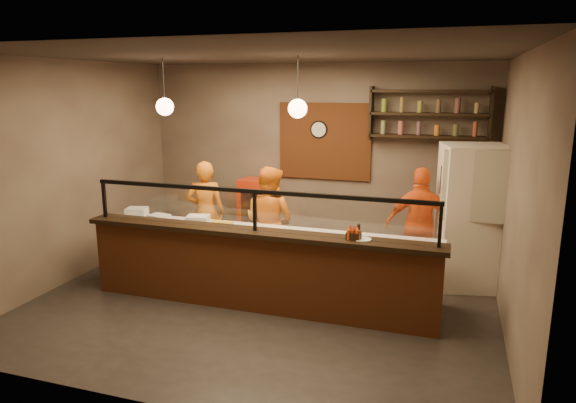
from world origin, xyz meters
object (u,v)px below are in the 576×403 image
(pepper_mill, at_px, (359,231))
(cook_right, at_px, (420,225))
(cook_left, at_px, (206,213))
(condiment_caddy, at_px, (354,236))
(fridge, at_px, (471,217))
(cook_mid, at_px, (269,222))
(red_cooler, at_px, (257,213))
(pizza_dough, at_px, (272,230))
(wall_clock, at_px, (319,130))

(pepper_mill, bearing_deg, cook_right, 69.53)
(cook_left, xyz_separation_m, condiment_caddy, (2.67, -1.44, 0.27))
(fridge, bearing_deg, pepper_mill, -140.46)
(cook_left, relative_size, cook_mid, 1.00)
(cook_left, relative_size, cook_right, 0.99)
(cook_right, xyz_separation_m, red_cooler, (-2.86, 0.74, -0.23))
(cook_right, bearing_deg, condiment_caddy, 61.80)
(cook_left, distance_m, red_cooler, 1.14)
(cook_mid, relative_size, fridge, 0.82)
(cook_left, bearing_deg, pepper_mill, 133.07)
(cook_left, distance_m, condiment_caddy, 3.05)
(cook_right, bearing_deg, pizza_dough, 24.11)
(pepper_mill, bearing_deg, red_cooler, 132.99)
(condiment_caddy, bearing_deg, wall_clock, 112.60)
(cook_right, xyz_separation_m, pizza_dough, (-1.90, -1.14, 0.06))
(cook_right, height_order, red_cooler, cook_right)
(red_cooler, bearing_deg, cook_right, -11.01)
(cook_right, height_order, pepper_mill, cook_right)
(cook_mid, distance_m, fridge, 2.90)
(pizza_dough, bearing_deg, cook_right, 30.93)
(cook_mid, xyz_separation_m, pepper_mill, (1.55, -1.17, 0.31))
(cook_left, xyz_separation_m, fridge, (4.02, 0.26, 0.18))
(pizza_dough, bearing_deg, cook_left, 148.88)
(wall_clock, relative_size, cook_mid, 0.18)
(cook_mid, distance_m, condiment_caddy, 1.95)
(red_cooler, height_order, pepper_mill, pepper_mill)
(pizza_dough, xyz_separation_m, pepper_mill, (1.28, -0.52, 0.24))
(cook_right, bearing_deg, pepper_mill, 62.71)
(cook_mid, distance_m, red_cooler, 1.43)
(cook_left, height_order, pepper_mill, cook_left)
(pepper_mill, bearing_deg, cook_mid, 142.92)
(cook_mid, distance_m, pizza_dough, 0.71)
(fridge, bearing_deg, wall_clock, 144.79)
(condiment_caddy, bearing_deg, cook_right, 68.62)
(cook_mid, relative_size, pepper_mill, 9.32)
(red_cooler, xyz_separation_m, pizza_dough, (0.96, -1.88, 0.29))
(fridge, xyz_separation_m, pizza_dough, (-2.58, -1.13, -0.12))
(fridge, distance_m, red_cooler, 3.64)
(fridge, xyz_separation_m, red_cooler, (-3.54, 0.75, -0.40))
(wall_clock, bearing_deg, condiment_caddy, -67.40)
(fridge, distance_m, pepper_mill, 2.11)
(red_cooler, bearing_deg, pizza_dough, -59.40)
(cook_mid, bearing_deg, pepper_mill, 157.34)
(cook_right, distance_m, red_cooler, 2.96)
(cook_mid, bearing_deg, wall_clock, -88.52)
(cook_left, xyz_separation_m, pepper_mill, (2.72, -1.40, 0.31))
(wall_clock, relative_size, pepper_mill, 1.67)
(wall_clock, height_order, red_cooler, wall_clock)
(cook_mid, distance_m, cook_right, 2.23)
(wall_clock, distance_m, cook_mid, 2.02)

